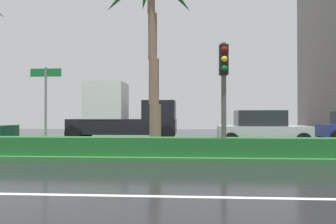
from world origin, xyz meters
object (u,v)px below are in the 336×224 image
object	(u,v)px
traffic_signal_median_right	(224,78)
street_name_sign	(46,98)
car_in_traffic_second	(262,129)
box_truck_lead	(122,114)

from	to	relation	value
traffic_signal_median_right	street_name_sign	bearing A→B (deg)	175.25
traffic_signal_median_right	car_in_traffic_second	bearing A→B (deg)	66.06
traffic_signal_median_right	box_truck_lead	world-z (taller)	traffic_signal_median_right
box_truck_lead	car_in_traffic_second	size ratio (longest dim) A/B	1.49
traffic_signal_median_right	car_in_traffic_second	xyz separation A→B (m)	(2.48, 5.58, -1.84)
traffic_signal_median_right	car_in_traffic_second	size ratio (longest dim) A/B	0.85
traffic_signal_median_right	box_truck_lead	distance (m)	10.15
street_name_sign	box_truck_lead	bearing A→B (deg)	83.23
street_name_sign	car_in_traffic_second	bearing A→B (deg)	30.58
street_name_sign	car_in_traffic_second	world-z (taller)	street_name_sign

